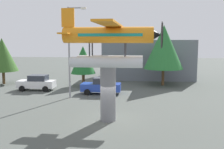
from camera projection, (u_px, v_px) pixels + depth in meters
ground_plane at (108, 120)px, 18.55m from camera, size 140.00×140.00×0.00m
display_pedestal at (108, 94)px, 18.30m from camera, size 1.10×1.10×3.89m
floatplane_monument at (110, 42)px, 17.82m from camera, size 6.94×10.43×4.00m
car_near_white at (37, 83)px, 29.76m from camera, size 4.20×2.02×1.76m
car_mid_blue at (102, 86)px, 27.74m from camera, size 4.20×2.02×1.76m
streetlight_primary at (71, 47)px, 25.30m from camera, size 1.84×0.28×8.87m
storefront_building at (148, 59)px, 39.56m from camera, size 13.24×7.20×5.76m
tree_west at (2, 55)px, 33.72m from camera, size 3.87×3.87×6.01m
tree_east at (83, 60)px, 32.06m from camera, size 3.06×3.06×5.01m
tree_center_back at (164, 47)px, 32.56m from camera, size 4.92×4.92×7.60m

